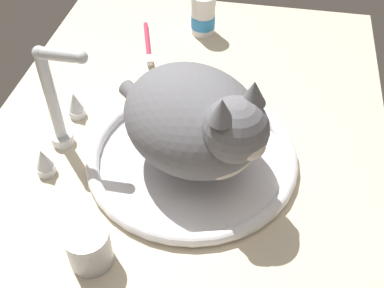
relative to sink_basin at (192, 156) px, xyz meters
The scene contains 7 objects.
countertop 5.23cm from the sink_basin, 32.51° to the left, with size 104.45×73.83×3.00cm, color beige.
sink_basin is the anchor object (origin of this frame).
faucet 24.18cm from the sink_basin, 90.00° to the left, with size 18.08×9.83×20.54cm.
cat 9.43cm from the sink_basin, 130.01° to the right, with size 31.55×32.41×19.47cm.
pill_bottle 41.19cm from the sink_basin, ahead, with size 5.66×5.66×9.50cm.
metal_jar 24.67cm from the sink_basin, 154.28° to the left, with size 6.44×6.44×6.56cm.
toothbrush 36.48cm from the sink_basin, 26.58° to the left, with size 16.58×6.23×1.70cm.
Camera 1 is at (-59.48, -12.89, 64.17)cm, focal length 44.48 mm.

